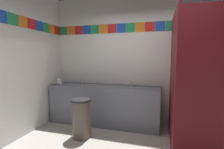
# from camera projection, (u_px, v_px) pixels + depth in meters

# --- Properties ---
(wall_back) EXTENTS (4.21, 0.09, 2.88)m
(wall_back) POSITION_uv_depth(u_px,v_px,m) (144.00, 59.00, 3.72)
(wall_back) COLOR white
(wall_back) RESTS_ON ground_plane
(wall_side) EXTENTS (0.09, 3.22, 2.88)m
(wall_side) POSITION_uv_depth(u_px,v_px,m) (3.00, 60.00, 2.75)
(wall_side) COLOR white
(wall_side) RESTS_ON ground_plane
(vanity_counter) EXTENTS (2.42, 0.58, 0.85)m
(vanity_counter) POSITION_uv_depth(u_px,v_px,m) (104.00, 104.00, 3.75)
(vanity_counter) COLOR slate
(vanity_counter) RESTS_ON ground_plane
(faucet_left) EXTENTS (0.04, 0.10, 0.14)m
(faucet_left) POSITION_uv_depth(u_px,v_px,m) (81.00, 82.00, 3.95)
(faucet_left) COLOR silver
(faucet_left) RESTS_ON vanity_counter
(faucet_right) EXTENTS (0.04, 0.10, 0.14)m
(faucet_right) POSITION_uv_depth(u_px,v_px,m) (132.00, 84.00, 3.61)
(faucet_right) COLOR silver
(faucet_right) RESTS_ON vanity_counter
(soap_dispenser) EXTENTS (0.09, 0.09, 0.16)m
(soap_dispenser) POSITION_uv_depth(u_px,v_px,m) (60.00, 82.00, 3.81)
(soap_dispenser) COLOR #B7BABF
(soap_dispenser) RESTS_ON vanity_counter
(stall_divider) EXTENTS (0.92, 1.41, 2.25)m
(stall_divider) POSITION_uv_depth(u_px,v_px,m) (186.00, 81.00, 2.59)
(stall_divider) COLOR maroon
(stall_divider) RESTS_ON ground_plane
(toilet) EXTENTS (0.39, 0.49, 0.74)m
(toilet) POSITION_uv_depth(u_px,v_px,m) (202.00, 123.00, 3.03)
(toilet) COLOR white
(toilet) RESTS_ON ground_plane
(trash_bin) EXTENTS (0.36, 0.36, 0.72)m
(trash_bin) POSITION_uv_depth(u_px,v_px,m) (81.00, 118.00, 3.11)
(trash_bin) COLOR brown
(trash_bin) RESTS_ON ground_plane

